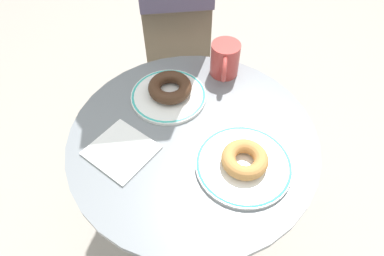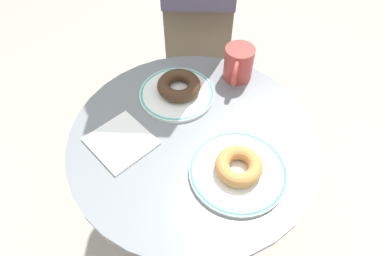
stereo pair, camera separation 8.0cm
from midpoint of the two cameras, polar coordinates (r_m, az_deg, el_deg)
The scene contains 8 objects.
ground_plane at distance 1.51m, azimuth -1.51°, elevation -19.41°, with size 7.00×7.00×0.02m, color #9E9389.
cafe_table at distance 1.02m, azimuth -2.13°, elevation -9.33°, with size 0.63×0.63×0.75m.
plate_left at distance 0.92m, azimuth -6.57°, elevation 5.44°, with size 0.21×0.21×0.01m.
plate_right at distance 0.77m, azimuth 5.99°, elevation -6.50°, with size 0.23×0.23×0.01m.
donut_chocolate at distance 0.91m, azimuth -6.36°, elevation 6.86°, with size 0.12×0.12×0.03m, color #422819.
donut_old_fashioned at distance 0.76m, azimuth 6.13°, elevation -5.59°, with size 0.11×0.11×0.03m, color #BC7F42.
paper_napkin at distance 0.82m, azimuth -14.85°, elevation -3.97°, with size 0.15×0.14×0.01m, color white.
coffee_mug at distance 0.96m, azimuth 3.30°, elevation 11.55°, with size 0.10×0.11×0.10m.
Camera 1 is at (0.38, -0.33, 1.41)m, focal length 30.87 mm.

